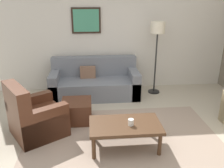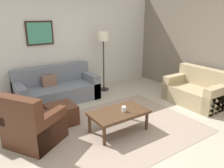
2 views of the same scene
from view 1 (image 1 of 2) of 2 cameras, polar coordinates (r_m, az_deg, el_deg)
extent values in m
plane|color=#B2A893|center=(4.01, 2.89, -13.92)|extent=(8.00, 8.00, 0.00)
cube|color=silver|center=(5.95, -0.42, 12.16)|extent=(6.00, 0.12, 2.80)
cube|color=gray|center=(4.00, 2.89, -13.87)|extent=(3.24, 2.42, 0.01)
cube|color=slate|center=(5.65, -4.09, -0.87)|extent=(2.03, 0.91, 0.42)
cube|color=slate|center=(5.89, -4.23, 2.41)|extent=(2.03, 0.24, 0.88)
cube|color=slate|center=(5.67, -13.38, -0.21)|extent=(0.20, 0.91, 0.62)
cube|color=slate|center=(5.70, 5.11, 0.38)|extent=(0.20, 0.91, 0.62)
cube|color=brown|center=(5.64, -5.80, 2.82)|extent=(0.36, 0.12, 0.28)
cube|color=#4C2819|center=(4.32, -17.19, -8.71)|extent=(1.10, 1.10, 0.44)
cube|color=#4C2819|center=(4.13, -21.44, -6.67)|extent=(0.60, 0.78, 0.95)
cube|color=#4C2819|center=(4.02, -15.62, -9.57)|extent=(0.76, 0.56, 0.60)
cube|color=#4C2819|center=(4.56, -18.77, -6.18)|extent=(0.76, 0.56, 0.60)
cube|color=#4C2819|center=(4.60, -8.43, -6.40)|extent=(0.56, 0.56, 0.40)
cylinder|color=#472D1C|center=(3.59, -4.39, -15.08)|extent=(0.06, 0.06, 0.36)
cylinder|color=#472D1C|center=(3.72, 11.37, -14.03)|extent=(0.06, 0.06, 0.36)
cylinder|color=#472D1C|center=(4.02, -4.54, -10.77)|extent=(0.06, 0.06, 0.36)
cylinder|color=#472D1C|center=(4.14, 9.37, -10.02)|extent=(0.06, 0.06, 0.36)
cube|color=#472D1C|center=(3.73, 3.11, -9.80)|extent=(1.10, 0.64, 0.05)
cylinder|color=white|center=(3.66, 4.55, -9.11)|extent=(0.09, 0.09, 0.10)
cylinder|color=black|center=(6.01, 9.94, -1.78)|extent=(0.28, 0.28, 0.03)
cylinder|color=#262626|center=(5.78, 10.37, 4.74)|extent=(0.04, 0.04, 1.45)
cylinder|color=beige|center=(5.62, 10.93, 13.16)|extent=(0.32, 0.32, 0.26)
cube|color=black|center=(5.81, -6.20, 14.87)|extent=(0.68, 0.04, 0.59)
cube|color=#439170|center=(5.80, -6.21, 14.86)|extent=(0.60, 0.01, 0.51)
camera|label=2|loc=(1.74, -90.08, -2.62)|focal=35.15mm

